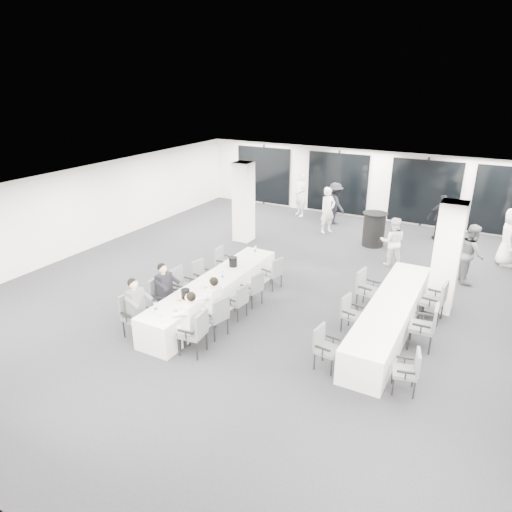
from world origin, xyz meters
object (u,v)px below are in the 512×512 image
Objects in this scene: chair_main_right_fourth at (254,287)px; chair_side_left_mid at (350,311)px; chair_main_left_far at (223,261)px; chair_side_right_far at (436,299)px; chair_main_left_second at (161,296)px; standing_guest_d at (442,215)px; chair_main_left_fourth at (201,274)px; chair_side_right_near at (409,369)px; chair_main_right_mid at (239,300)px; standing_guest_g at (300,192)px; chair_side_left_near at (324,345)px; banquet_table_main at (215,294)px; chair_main_right_near at (196,330)px; standing_guest_a at (328,207)px; ice_bucket_near at (186,294)px; standing_guest_b at (393,239)px; standing_guest_e at (511,233)px; chair_main_left_near at (133,313)px; cocktail_table at (374,229)px; chair_side_right_mid at (427,324)px; standing_guest_c at (335,201)px; ice_bucket_far at (233,262)px; chair_main_right_second at (217,314)px; chair_main_left_mid at (181,284)px; banquet_table_side at (390,317)px; standing_guest_h at (471,250)px; chair_main_right_far at (274,271)px; chair_side_left_far at (366,287)px.

chair_main_right_fourth reaches higher than chair_side_left_mid.
chair_side_right_far reaches higher than chair_main_left_far.
standing_guest_d is (5.08, 9.27, 0.35)m from chair_main_left_second.
chair_side_right_near is at bearing 82.03° from chair_main_left_fourth.
chair_main_right_mid is 0.42× the size of standing_guest_g.
chair_main_right_fourth is at bearing 6.82° from chair_main_right_mid.
chair_side_left_near reaches higher than chair_side_left_mid.
banquet_table_main is 2.43× the size of standing_guest_g.
chair_main_right_near is 1.77m from chair_main_right_mid.
standing_guest_a is 8.28m from ice_bucket_near.
standing_guest_e reaches higher than standing_guest_b.
chair_main_left_near is 1.16× the size of chair_main_right_mid.
cocktail_table is 2.61m from standing_guest_d.
cocktail_table is 1.13× the size of chair_side_right_mid.
standing_guest_c is 7.27m from ice_bucket_far.
chair_side_right_mid reaches higher than chair_main_left_fourth.
standing_guest_b is 4.47m from standing_guest_c.
chair_main_left_mid is at bearing 75.75° from chair_main_right_second.
chair_main_right_near is 0.81m from chair_main_right_second.
standing_guest_c reaches higher than chair_main_right_second.
chair_main_left_second is at bearing 0.90° from chair_main_left_mid.
chair_main_left_second reaches higher than chair_main_left_far.
chair_main_right_near is 1.12× the size of chair_main_right_fourth.
chair_main_left_second is at bearing -112.58° from cocktail_table.
banquet_table_side is 4.26× the size of cocktail_table.
standing_guest_g is at bearing -139.04° from chair_side_left_mid.
standing_guest_e is at bearing 122.41° from chair_main_left_far.
chair_side_left_near is 4.05m from ice_bucket_far.
chair_main_left_fourth is at bearing -171.65° from chair_main_left_near.
chair_main_left_second reaches higher than chair_side_right_near.
chair_side_right_mid is (4.20, 1.73, 0.03)m from chair_main_right_second.
chair_side_left_near reaches higher than chair_side_right_near.
standing_guest_h is at bearing -36.09° from chair_main_right_mid.
chair_main_left_near is at bearing -155.68° from standing_guest_a.
chair_main_left_near is 8.13m from standing_guest_b.
standing_guest_g reaches higher than chair_side_right_far.
chair_main_left_fourth is 6.01m from chair_side_right_far.
chair_side_left_mid is 2.16m from chair_side_right_far.
chair_main_right_far is (0.83, 1.71, 0.14)m from banquet_table_main.
chair_main_left_mid is 8.13m from standing_guest_h.
standing_guest_a reaches higher than ice_bucket_far.
chair_main_right_far is at bearing 73.71° from ice_bucket_near.
standing_guest_g is at bearing -147.92° from chair_side_left_near.
standing_guest_g is (-0.57, 10.67, 0.45)m from chair_main_left_near.
standing_guest_b is at bearing 102.83° from banquet_table_side.
standing_guest_b reaches higher than chair_main_left_mid.
standing_guest_a is at bearing -52.89° from standing_guest_b.
chair_main_right_second is 9.97m from standing_guest_d.
chair_main_left_near is 1.01× the size of chair_side_left_far.
ice_bucket_far is (-3.43, 0.47, 0.39)m from chair_side_left_mid.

